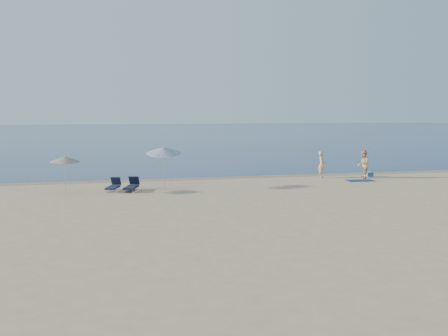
% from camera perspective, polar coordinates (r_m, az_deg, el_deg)
% --- Properties ---
extents(ground, '(160.00, 160.00, 0.00)m').
position_cam_1_polar(ground, '(20.82, 21.36, -6.79)').
color(ground, tan).
rests_on(ground, ground).
extents(sea, '(240.00, 160.00, 0.01)m').
position_cam_1_polar(sea, '(117.12, -8.63, 3.57)').
color(sea, '#0D2151').
rests_on(sea, ground).
extents(wet_sand_strip, '(240.00, 1.60, 0.00)m').
position_cam_1_polar(wet_sand_strip, '(38.03, 4.02, -0.86)').
color(wet_sand_strip, '#847254').
rests_on(wet_sand_strip, ground).
extents(person_left, '(0.63, 0.75, 1.77)m').
position_cam_1_polar(person_left, '(37.60, 9.87, 0.35)').
color(person_left, tan).
rests_on(person_left, ground).
extents(person_right, '(1.03, 1.12, 1.85)m').
position_cam_1_polar(person_right, '(37.89, 13.97, 0.37)').
color(person_right, tan).
rests_on(person_right, ground).
extents(beach_towel, '(1.79, 1.07, 0.03)m').
position_cam_1_polar(beach_towel, '(36.61, 13.66, -1.25)').
color(beach_towel, navy).
rests_on(beach_towel, ground).
extents(white_bag, '(0.41, 0.36, 0.31)m').
position_cam_1_polar(white_bag, '(39.11, 14.41, -0.62)').
color(white_bag, white).
rests_on(white_bag, ground).
extents(blue_cooler, '(0.44, 0.35, 0.28)m').
position_cam_1_polar(blue_cooler, '(39.09, 14.61, -0.65)').
color(blue_cooler, '#1E63A3').
rests_on(blue_cooler, ground).
extents(umbrella_near, '(2.31, 2.34, 2.58)m').
position_cam_1_polar(umbrella_near, '(31.95, -6.18, 1.80)').
color(umbrella_near, silver).
rests_on(umbrella_near, ground).
extents(umbrella_far, '(1.71, 1.73, 2.11)m').
position_cam_1_polar(umbrella_far, '(30.96, -15.86, 0.87)').
color(umbrella_far, silver).
rests_on(umbrella_far, ground).
extents(lounger_left, '(1.00, 1.71, 0.72)m').
position_cam_1_polar(lounger_left, '(31.65, -11.18, -1.82)').
color(lounger_left, '#161D3C').
rests_on(lounger_left, ground).
extents(lounger_right, '(1.08, 1.82, 0.76)m').
position_cam_1_polar(lounger_right, '(31.42, -9.37, -1.82)').
color(lounger_right, '#121733').
rests_on(lounger_right, ground).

